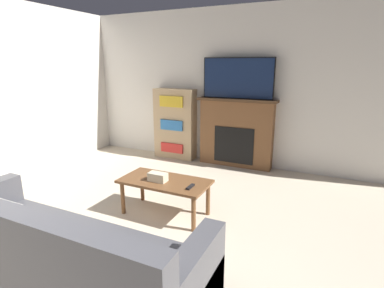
# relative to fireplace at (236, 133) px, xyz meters

# --- Properties ---
(wall_back) EXTENTS (6.73, 0.06, 2.70)m
(wall_back) POSITION_rel_fireplace_xyz_m (-0.08, 0.14, 0.75)
(wall_back) COLOR silver
(wall_back) RESTS_ON ground_plane
(wall_side) EXTENTS (0.06, 5.41, 2.70)m
(wall_side) POSITION_rel_fireplace_xyz_m (-2.98, -2.09, 0.75)
(wall_side) COLOR silver
(wall_side) RESTS_ON ground_plane
(fireplace) EXTENTS (1.38, 0.28, 1.19)m
(fireplace) POSITION_rel_fireplace_xyz_m (0.00, 0.00, 0.00)
(fireplace) COLOR brown
(fireplace) RESTS_ON ground_plane
(tv) EXTENTS (1.21, 0.03, 0.68)m
(tv) POSITION_rel_fireplace_xyz_m (0.00, -0.02, 0.93)
(tv) COLOR black
(tv) RESTS_ON fireplace
(couch) EXTENTS (2.35, 0.87, 0.89)m
(couch) POSITION_rel_fireplace_xyz_m (-0.30, -3.60, -0.30)
(couch) COLOR #4C4C51
(couch) RESTS_ON ground_plane
(coffee_table) EXTENTS (1.06, 0.53, 0.44)m
(coffee_table) POSITION_rel_fireplace_xyz_m (-0.22, -2.10, -0.22)
(coffee_table) COLOR brown
(coffee_table) RESTS_ON ground_plane
(tissue_box) EXTENTS (0.22, 0.12, 0.10)m
(tissue_box) POSITION_rel_fireplace_xyz_m (-0.28, -2.15, -0.11)
(tissue_box) COLOR beige
(tissue_box) RESTS_ON coffee_table
(remote_control) EXTENTS (0.04, 0.15, 0.02)m
(remote_control) POSITION_rel_fireplace_xyz_m (0.15, -2.17, -0.15)
(remote_control) COLOR black
(remote_control) RESTS_ON coffee_table
(bookshelf) EXTENTS (0.80, 0.29, 1.32)m
(bookshelf) POSITION_rel_fireplace_xyz_m (-1.20, -0.02, 0.06)
(bookshelf) COLOR tan
(bookshelf) RESTS_ON ground_plane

